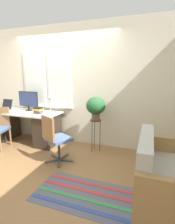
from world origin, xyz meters
name	(u,v)px	position (x,y,z in m)	size (l,w,h in m)	color
ground_plane	(49,152)	(0.00, 0.00, 0.00)	(14.00, 14.00, 0.00)	olive
wall_back_with_window	(64,85)	(-0.02, 0.79, 1.35)	(9.00, 0.12, 2.70)	beige
desk	(25,126)	(-0.87, 0.35, 0.39)	(1.74, 0.71, 0.73)	beige
laptop	(4,108)	(-1.47, 0.35, 0.79)	(0.30, 0.34, 0.26)	#4C4C51
monitor	(28,100)	(-0.85, 0.50, 1.00)	(0.53, 0.16, 0.47)	black
keyboard	(20,113)	(-0.86, 0.20, 0.74)	(0.40, 0.13, 0.02)	silver
mouse	(29,113)	(-0.60, 0.20, 0.75)	(0.03, 0.06, 0.03)	silver
desk_lamp	(50,101)	(-0.19, 0.43, 1.01)	(0.14, 0.14, 0.39)	#BCB299
book_stack	(38,111)	(-0.36, 0.20, 0.82)	(0.23, 0.17, 0.17)	white
office_chair_swivel	(55,138)	(0.35, -0.31, 0.47)	(0.55, 0.56, 0.90)	#47474C
couch_loveseat	(166,181)	(2.19, -0.74, 0.30)	(0.77, 1.26, 0.86)	beige
plant_stand	(96,124)	(0.89, 0.41, 0.58)	(0.23, 0.23, 0.68)	#333338
potted_plant	(96,106)	(0.89, 0.41, 0.97)	(0.39, 0.39, 0.47)	brown
floor_rug_striped	(85,195)	(1.18, -0.98, 0.00)	(1.37, 0.74, 0.01)	#565B6B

